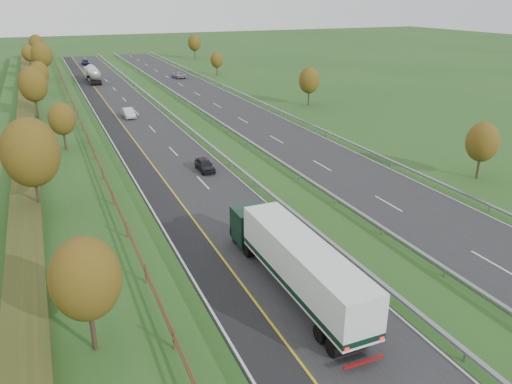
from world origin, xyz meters
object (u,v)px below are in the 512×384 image
box_lorry (295,261)px  car_oncoming (179,75)px  car_silver_mid (128,113)px  car_small_far (85,62)px  road_tanker (93,74)px  car_dark_near (205,165)px

box_lorry → car_oncoming: box_lorry is taller
car_silver_mid → car_small_far: bearing=88.7°
road_tanker → car_small_far: bearing=87.4°
box_lorry → car_dark_near: box_lorry is taller
road_tanker → car_small_far: size_ratio=2.46×
box_lorry → car_silver_mid: (-1.01, 54.55, -1.56)m
car_oncoming → road_tanker: bearing=-9.3°
road_tanker → car_small_far: (1.43, 31.57, -1.16)m
car_oncoming → car_silver_mid: bearing=60.0°
road_tanker → car_dark_near: 67.76m
box_lorry → road_tanker: size_ratio=1.45×
box_lorry → road_tanker: (-2.08, 92.89, -0.47)m
road_tanker → car_dark_near: road_tanker is taller
box_lorry → car_small_far: 124.47m
road_tanker → car_oncoming: (18.99, -1.80, -1.13)m
road_tanker → car_silver_mid: road_tanker is taller
car_dark_near → car_small_far: size_ratio=0.84×
car_small_far → box_lorry: bearing=-90.7°
car_dark_near → car_oncoming: car_oncoming is taller
road_tanker → car_silver_mid: 38.37m
car_dark_near → road_tanker: bearing=94.7°
box_lorry → car_silver_mid: box_lorry is taller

